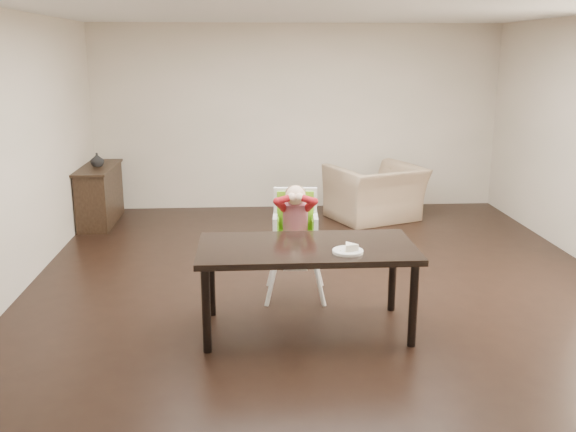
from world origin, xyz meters
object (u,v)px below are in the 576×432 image
dining_table (307,255)px  high_chair (295,218)px  armchair (376,184)px  sideboard (100,195)px

dining_table → high_chair: high_chair is taller
high_chair → armchair: (1.34, 2.79, -0.26)m
dining_table → high_chair: 0.82m
sideboard → armchair: bearing=-1.0°
high_chair → armchair: 3.11m
dining_table → armchair: size_ratio=1.54×
high_chair → sideboard: high_chair is taller
sideboard → dining_table: bearing=-55.8°
dining_table → armchair: 3.84m
high_chair → dining_table: bearing=-83.8°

